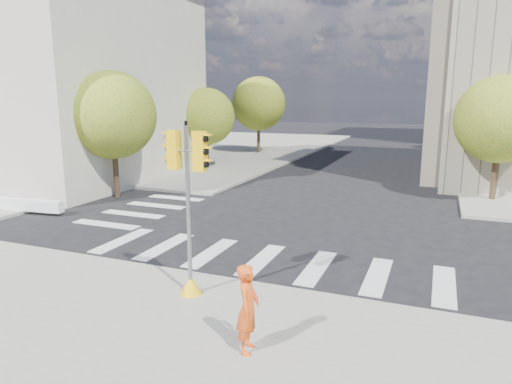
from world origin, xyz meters
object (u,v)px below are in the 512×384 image
(lamp_near, at_px, (503,107))
(planter_wall, at_px, (5,203))
(lamp_far, at_px, (483,104))
(traffic_signal, at_px, (189,224))
(photographer, at_px, (248,308))

(lamp_near, distance_m, planter_wall, 25.98)
(lamp_far, bearing_deg, traffic_signal, -104.67)
(lamp_near, bearing_deg, lamp_far, 90.00)
(traffic_signal, relative_size, photographer, 2.44)
(planter_wall, bearing_deg, traffic_signal, -28.10)
(lamp_far, xyz_separation_m, planter_wall, (-21.15, -28.48, -4.18))
(traffic_signal, xyz_separation_m, photographer, (2.40, -1.92, -0.95))
(traffic_signal, bearing_deg, lamp_far, 80.65)
(lamp_near, bearing_deg, traffic_signal, -114.28)
(lamp_near, height_order, lamp_far, same)
(lamp_far, height_order, planter_wall, lamp_far)
(planter_wall, bearing_deg, lamp_far, 46.72)
(traffic_signal, relative_size, planter_wall, 0.73)
(photographer, height_order, planter_wall, photographer)
(lamp_near, xyz_separation_m, planter_wall, (-21.15, -14.48, -4.18))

